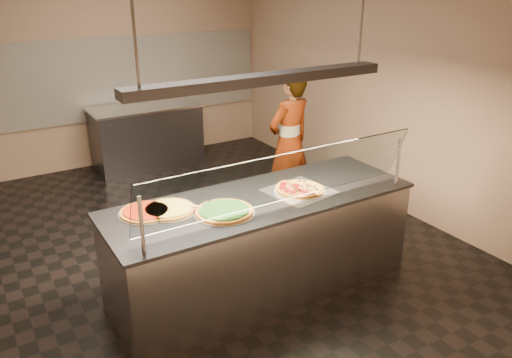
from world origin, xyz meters
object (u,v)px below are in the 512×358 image
pizza_spinach (224,211)px  pizza_spatula (202,205)px  serving_counter (261,244)px  sneeze_guard (285,178)px  perforated_tray (300,191)px  heat_lamp_housing (262,79)px  pizza_cheese (168,209)px  half_pizza_sausage (309,186)px  prep_table (147,136)px  half_pizza_pepperoni (290,190)px  worker (289,143)px  pizza_tomato (146,211)px

pizza_spinach → pizza_spatula: size_ratio=1.83×
serving_counter → sneeze_guard: 0.83m
sneeze_guard → pizza_spinach: size_ratio=4.98×
perforated_tray → heat_lamp_housing: 1.08m
pizza_spinach → pizza_cheese: 0.46m
half_pizza_sausage → prep_table: (-0.20, 3.77, -0.49)m
pizza_cheese → half_pizza_sausage: bearing=-10.9°
half_pizza_pepperoni → prep_table: 3.80m
serving_counter → half_pizza_sausage: (0.46, -0.06, 0.49)m
half_pizza_sausage → sneeze_guard: bearing=-148.8°
pizza_spinach → heat_lamp_housing: (0.42, 0.10, 1.00)m
half_pizza_pepperoni → serving_counter: bearing=165.8°
sneeze_guard → worker: size_ratio=1.44×
perforated_tray → half_pizza_sausage: size_ratio=1.29×
pizza_cheese → heat_lamp_housing: 1.29m
sneeze_guard → perforated_tray: (0.36, 0.28, -0.29)m
pizza_tomato → pizza_spatula: size_ratio=1.61×
pizza_spinach → heat_lamp_housing: size_ratio=0.22×
worker → pizza_spinach: bearing=29.0°
serving_counter → pizza_spinach: 0.65m
prep_table → sneeze_guard: bearing=-93.7°
half_pizza_sausage → pizza_cheese: size_ratio=0.99×
half_pizza_sausage → pizza_cheese: 1.27m
worker → heat_lamp_housing: 2.09m
serving_counter → pizza_tomato: (-0.96, 0.22, 0.48)m
pizza_tomato → heat_lamp_housing: size_ratio=0.19×
sneeze_guard → half_pizza_pepperoni: sneeze_guard is taller
pizza_cheese → prep_table: (1.05, 3.53, -0.48)m
half_pizza_sausage → pizza_spinach: half_pizza_sausage is taller
pizza_tomato → heat_lamp_housing: heat_lamp_housing is taller
pizza_spinach → heat_lamp_housing: bearing=13.6°
prep_table → pizza_spatula: bearing=-102.5°
pizza_cheese → pizza_tomato: same height
half_pizza_pepperoni → pizza_spinach: half_pizza_pepperoni is taller
serving_counter → sneeze_guard: size_ratio=1.10×
half_pizza_pepperoni → worker: bearing=55.3°
half_pizza_sausage → pizza_cheese: half_pizza_sausage is taller
half_pizza_pepperoni → heat_lamp_housing: size_ratio=0.20×
perforated_tray → prep_table: (-0.09, 3.77, -0.47)m
pizza_tomato → heat_lamp_housing: (0.96, -0.22, 1.01)m
serving_counter → half_pizza_sausage: half_pizza_sausage is taller
half_pizza_sausage → heat_lamp_housing: heat_lamp_housing is taller
worker → heat_lamp_housing: heat_lamp_housing is taller
half_pizza_pepperoni → prep_table: (0.01, 3.77, -0.50)m
serving_counter → pizza_tomato: 1.10m
serving_counter → half_pizza_sausage: bearing=-8.0°
sneeze_guard → heat_lamp_housing: 0.80m
pizza_tomato → half_pizza_sausage: bearing=-11.4°
heat_lamp_housing → worker: bearing=47.4°
prep_table → pizza_cheese: bearing=-106.6°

